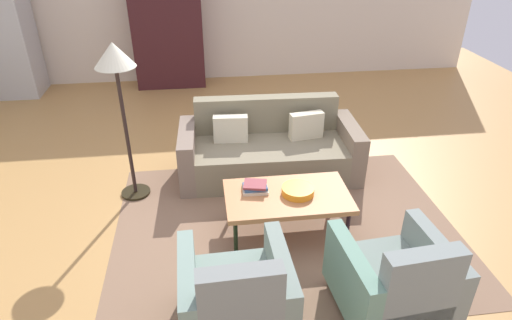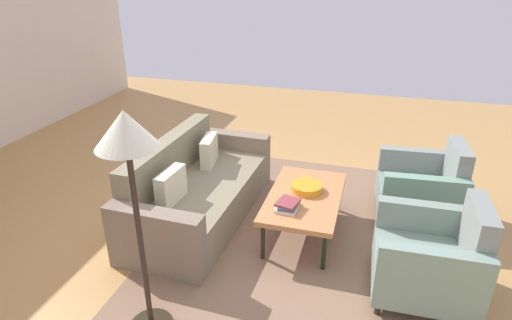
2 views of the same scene
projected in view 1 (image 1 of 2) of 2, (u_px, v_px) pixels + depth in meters
The scene contains 12 objects.
ground_plane at pixel (262, 201), 4.87m from camera, with size 11.16×11.16×0.00m, color tan.
wall_back at pixel (229, 0), 7.86m from camera, with size 9.30×0.12×2.80m, color beige.
area_rug at pixel (285, 227), 4.46m from camera, with size 3.40×2.60×0.01m, color #84644D.
couch at pixel (269, 150), 5.30m from camera, with size 2.13×0.97×0.86m.
coffee_table at pixel (287, 198), 4.23m from camera, with size 1.20×0.70×0.43m.
armchair_left at pixel (237, 300), 3.18m from camera, with size 0.82×0.82×0.88m.
armchair_right at pixel (395, 284), 3.32m from camera, with size 0.86×0.86×0.88m.
fruit_bowl at pixel (298, 191), 4.20m from camera, with size 0.31×0.31×0.07m, color orange.
book_stack at pixel (255, 187), 4.25m from camera, with size 0.26×0.22×0.08m.
cabinet at pixel (168, 35), 7.68m from camera, with size 1.20×0.51×1.80m.
refrigerator at pixel (7, 40), 7.28m from camera, with size 0.80×0.73×1.85m.
floor_lamp at pixel (116, 70), 4.28m from camera, with size 0.40×0.40×1.72m.
Camera 1 is at (-0.58, -3.97, 2.80)m, focal length 30.82 mm.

